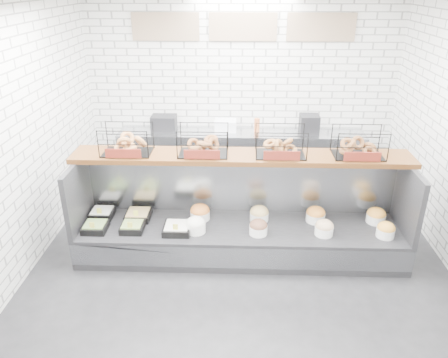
{
  "coord_description": "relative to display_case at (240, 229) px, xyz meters",
  "views": [
    {
      "loc": [
        -0.03,
        -4.37,
        3.19
      ],
      "look_at": [
        -0.21,
        0.45,
        0.96
      ],
      "focal_mm": 35.0,
      "sensor_mm": 36.0,
      "label": 1
    }
  ],
  "objects": [
    {
      "name": "ground",
      "position": [
        0.0,
        -0.34,
        -0.33
      ],
      "size": [
        5.5,
        5.5,
        0.0
      ],
      "primitive_type": "plane",
      "color": "black",
      "rests_on": "ground"
    },
    {
      "name": "prep_counter",
      "position": [
        -0.0,
        2.09,
        0.14
      ],
      "size": [
        4.0,
        0.6,
        1.2
      ],
      "color": "#93969B",
      "rests_on": "ground"
    },
    {
      "name": "display_case",
      "position": [
        0.0,
        0.0,
        0.0
      ],
      "size": [
        4.0,
        0.9,
        1.2
      ],
      "color": "black",
      "rests_on": "ground"
    },
    {
      "name": "room_shell",
      "position": [
        0.0,
        0.26,
        1.73
      ],
      "size": [
        5.02,
        5.51,
        3.01
      ],
      "color": "silver",
      "rests_on": "ground"
    },
    {
      "name": "bagel_shelf",
      "position": [
        -0.0,
        0.17,
        1.04
      ],
      "size": [
        4.1,
        0.5,
        0.4
      ],
      "color": "#3D200D",
      "rests_on": "display_case"
    }
  ]
}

